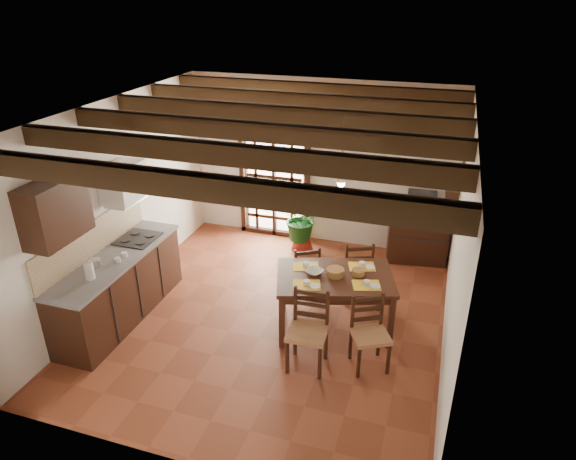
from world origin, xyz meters
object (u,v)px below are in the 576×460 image
at_px(chair_near_right, 369,346).
at_px(sideboard, 417,238).
at_px(chair_far_right, 355,279).
at_px(dining_table, 335,283).
at_px(chair_near_left, 307,344).
at_px(potted_plant, 302,219).
at_px(kitchen_counter, 119,286).
at_px(chair_far_left, 305,280).
at_px(crt_tv, 421,205).
at_px(pendant_lamp, 341,177).

height_order(chair_near_right, sideboard, chair_near_right).
bearing_deg(chair_far_right, dining_table, 57.92).
bearing_deg(chair_near_left, potted_plant, 105.10).
bearing_deg(chair_near_right, kitchen_counter, 152.58).
distance_m(chair_near_left, sideboard, 3.19).
xyz_separation_m(chair_near_left, chair_far_left, (-0.44, 1.43, -0.04)).
relative_size(dining_table, chair_far_left, 1.97).
bearing_deg(dining_table, kitchen_counter, 175.20).
relative_size(dining_table, chair_near_left, 1.72).
xyz_separation_m(sideboard, crt_tv, (0.00, -0.01, 0.59)).
height_order(kitchen_counter, chair_near_right, kitchen_counter).
distance_m(chair_near_right, sideboard, 2.83).
xyz_separation_m(kitchen_counter, chair_far_left, (2.23, 1.23, -0.21)).
xyz_separation_m(potted_plant, pendant_lamp, (1.01, -1.90, 1.51)).
bearing_deg(crt_tv, chair_far_right, -120.85).
relative_size(sideboard, pendant_lamp, 1.10).
distance_m(dining_table, sideboard, 2.39).
bearing_deg(pendant_lamp, kitchen_counter, -165.63).
bearing_deg(potted_plant, sideboard, 6.37).
relative_size(kitchen_counter, crt_tv, 4.85).
distance_m(chair_far_right, pendant_lamp, 1.93).
xyz_separation_m(dining_table, chair_near_right, (0.57, -0.61, -0.41)).
relative_size(chair_far_left, crt_tv, 1.83).
height_order(chair_far_right, pendant_lamp, pendant_lamp).
relative_size(chair_near_left, chair_far_right, 1.05).
height_order(sideboard, potted_plant, potted_plant).
bearing_deg(dining_table, crt_tv, 51.15).
bearing_deg(kitchen_counter, dining_table, 12.44).
distance_m(dining_table, pendant_lamp, 1.39).
relative_size(dining_table, sideboard, 1.80).
bearing_deg(sideboard, chair_far_left, -140.29).
bearing_deg(crt_tv, sideboard, 87.49).
xyz_separation_m(chair_far_left, pendant_lamp, (0.57, -0.51, 1.81)).
relative_size(kitchen_counter, chair_far_left, 2.65).
height_order(kitchen_counter, crt_tv, kitchen_counter).
xyz_separation_m(chair_near_right, pendant_lamp, (-0.57, 0.71, 1.80)).
distance_m(chair_far_left, pendant_lamp, 1.97).
bearing_deg(pendant_lamp, chair_far_left, 138.21).
distance_m(sideboard, crt_tv, 0.59).
distance_m(kitchen_counter, chair_near_right, 3.38).
bearing_deg(chair_far_right, chair_near_left, 58.08).
height_order(chair_far_right, potted_plant, potted_plant).
relative_size(crt_tv, potted_plant, 0.23).
bearing_deg(kitchen_counter, pendant_lamp, 14.37).
bearing_deg(chair_near_right, potted_plant, 93.58).
distance_m(kitchen_counter, chair_far_left, 2.56).
distance_m(chair_near_right, chair_far_left, 1.66).
xyz_separation_m(kitchen_counter, chair_near_left, (2.68, -0.20, -0.17)).
distance_m(chair_far_left, chair_far_right, 0.73).
xyz_separation_m(chair_near_right, sideboard, (0.30, 2.81, 0.11)).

